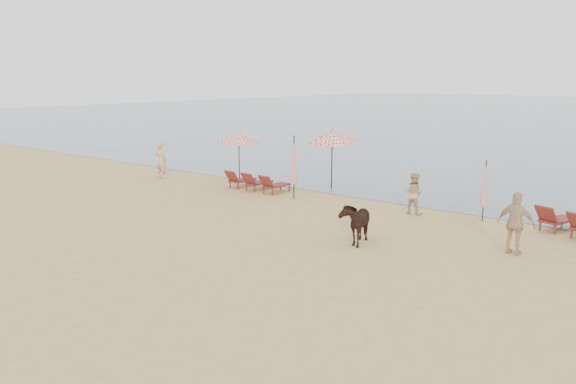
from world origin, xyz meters
name	(u,v)px	position (x,y,z in m)	size (l,w,h in m)	color
ground	(173,261)	(0.00, 0.00, 0.00)	(120.00, 120.00, 0.00)	tan
lounger_cluster_left	(256,181)	(-4.64, 8.63, 0.40)	(2.61, 1.56, 0.57)	maroon
umbrella_open_left_a	(239,138)	(-6.53, 9.58, 2.08)	(2.03, 2.03, 2.31)	black
umbrella_open_left_b	(332,136)	(-2.26, 10.98, 2.34)	(2.12, 2.16, 2.70)	black
umbrella_closed_left	(294,160)	(-2.28, 8.27, 1.59)	(0.31, 0.31, 2.59)	black
umbrella_closed_right	(485,184)	(5.03, 9.41, 1.32)	(0.26, 0.26, 2.14)	black
cow	(356,222)	(2.93, 4.53, 0.65)	(0.70, 1.54, 1.30)	black
beachgoer_left	(161,160)	(-10.28, 8.03, 0.90)	(0.66, 0.43, 1.80)	tan
beachgoer_right_a	(413,193)	(2.66, 8.93, 0.76)	(0.74, 0.57, 1.52)	tan
beachgoer_right_b	(516,224)	(7.01, 6.31, 0.89)	(1.04, 0.43, 1.78)	tan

